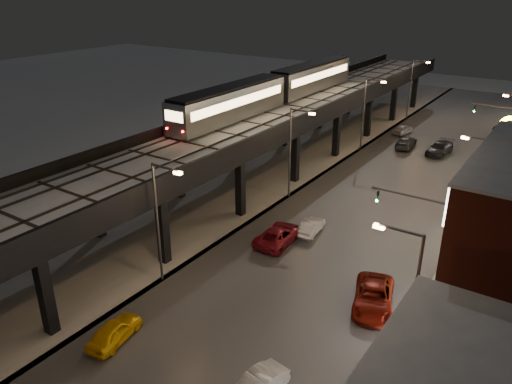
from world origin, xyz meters
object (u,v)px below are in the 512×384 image
Objects in this scene: car_onc_red at (501,132)px; car_near_white at (311,227)px; car_far_white at (403,129)px; car_taxi at (115,332)px; car_onc_dark at (373,298)px; car_onc_white at (440,149)px; car_mid_silver at (279,235)px; car_mid_dark at (406,142)px; subway_train at (276,88)px; sign_citgo at (465,238)px.

car_near_white is at bearing -121.28° from car_onc_red.
car_far_white reaches higher than car_near_white.
car_taxi is 0.72× the size of car_onc_dark.
car_far_white reaches higher than car_taxi.
car_onc_red is at bearing 73.03° from car_onc_white.
car_near_white is (3.23, 18.76, -0.06)m from car_taxi.
car_mid_dark is at bearing -93.36° from car_mid_silver.
subway_train is at bearing 115.80° from car_onc_dark.
car_near_white is 0.84× the size of car_onc_red.
car_mid_dark is (2.28, 46.33, 0.06)m from car_taxi.
car_mid_dark is at bearing -147.65° from car_onc_red.
car_taxi is at bearing -120.55° from car_onc_red.
subway_train is 7.93× the size of car_onc_red.
car_far_white is 0.77× the size of car_onc_white.
subway_train is 3.17× the size of sign_citgo.
car_mid_silver is 10.51m from car_onc_dark.
car_taxi is 59.27m from car_onc_red.
car_mid_silver is at bearing 153.54° from sign_citgo.
car_mid_silver is 36.44m from car_far_white.
car_onc_dark is at bearing 98.32° from car_mid_dark.
sign_citgo reaches higher than car_onc_white.
car_far_white is (-2.32, 5.81, -0.06)m from car_mid_dark.
car_onc_white is at bearing 80.24° from car_onc_dark.
car_onc_red is (11.63, 58.12, 0.08)m from car_taxi.
car_onc_dark is at bearing -46.17° from subway_train.
car_onc_dark is 46.35m from car_onc_red.
car_far_white is (10.04, 17.80, -7.65)m from subway_train.
car_mid_silver reaches higher than car_near_white.
car_onc_dark is (11.63, -40.37, 0.09)m from car_far_white.
car_onc_dark reaches higher than car_mid_dark.
car_near_white is at bearing 85.23° from car_mid_dark.
subway_train is 6.69× the size of car_mid_silver.
subway_train is 6.40× the size of car_onc_dark.
car_onc_dark reaches higher than car_far_white.
car_taxi is 0.76× the size of car_onc_white.
sign_citgo is (14.64, -38.08, 7.71)m from car_mid_dark.
car_taxi is at bearing -73.64° from subway_train.
car_mid_dark is (12.36, 11.99, -7.59)m from subway_train.
car_onc_white is 13.12m from car_onc_red.
car_onc_dark is 1.24× the size of car_onc_red.
car_onc_white is at bearing -101.50° from car_mid_silver.
car_far_white is (-3.28, 33.38, 0.06)m from car_near_white.
car_near_white is 27.59m from car_mid_dark.
car_onc_white reaches higher than car_taxi.
car_far_white is at bearing -74.98° from car_mid_dark.
car_onc_red is at bearing -108.58° from car_near_white.
subway_train is 21.82m from car_far_white.
car_onc_red is at bearing -111.50° from car_taxi.
car_onc_white is at bearing 105.27° from sign_citgo.
car_mid_dark is 15.05m from car_onc_red.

